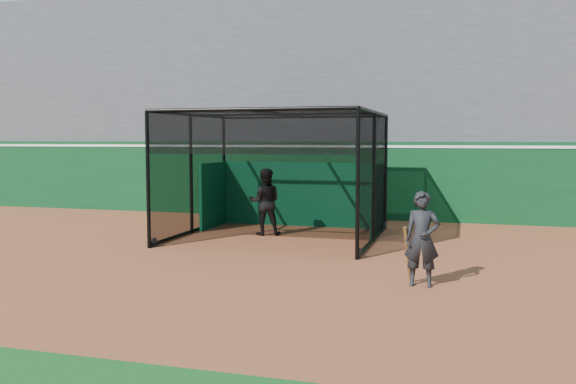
# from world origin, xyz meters

# --- Properties ---
(ground) EXTENTS (120.00, 120.00, 0.00)m
(ground) POSITION_xyz_m (0.00, 0.00, 0.00)
(ground) COLOR brown
(ground) RESTS_ON ground
(outfield_wall) EXTENTS (50.00, 0.50, 2.50)m
(outfield_wall) POSITION_xyz_m (0.00, 8.50, 1.29)
(outfield_wall) COLOR #0B3C19
(outfield_wall) RESTS_ON ground
(grandstand) EXTENTS (50.00, 7.85, 8.95)m
(grandstand) POSITION_xyz_m (0.00, 12.27, 4.48)
(grandstand) COLOR #4C4C4F
(grandstand) RESTS_ON ground
(batting_cage) EXTENTS (5.08, 4.81, 3.25)m
(batting_cage) POSITION_xyz_m (-0.36, 4.11, 1.62)
(batting_cage) COLOR black
(batting_cage) RESTS_ON ground
(batter) EXTENTS (1.04, 0.91, 1.80)m
(batter) POSITION_xyz_m (-0.84, 4.41, 0.90)
(batter) COLOR black
(batter) RESTS_ON ground
(on_deck_player) EXTENTS (0.64, 0.45, 1.68)m
(on_deck_player) POSITION_xyz_m (3.63, -0.27, 0.84)
(on_deck_player) COLOR black
(on_deck_player) RESTS_ON ground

